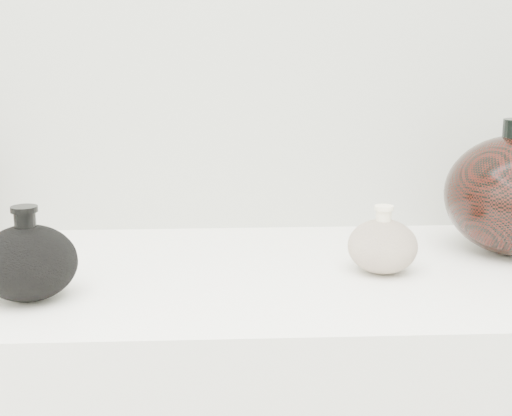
{
  "coord_description": "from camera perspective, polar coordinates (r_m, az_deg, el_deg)",
  "views": [
    {
      "loc": [
        0.01,
        -0.05,
        1.22
      ],
      "look_at": [
        0.06,
        0.92,
        1.0
      ],
      "focal_mm": 50.0,
      "sensor_mm": 36.0,
      "label": 1
    }
  ],
  "objects": [
    {
      "name": "black_gourd_vase",
      "position": [
        0.96,
        -17.77,
        -4.13
      ],
      "size": [
        0.15,
        0.15,
        0.12
      ],
      "color": "black",
      "rests_on": "display_counter"
    },
    {
      "name": "cream_gourd_vase",
      "position": [
        1.04,
        10.09,
        -2.98
      ],
      "size": [
        0.11,
        0.11,
        0.1
      ],
      "color": "beige",
      "rests_on": "display_counter"
    }
  ]
}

